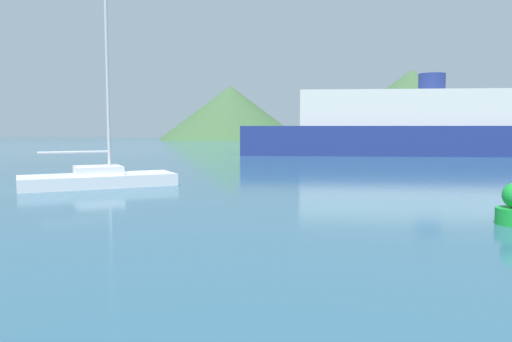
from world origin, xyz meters
name	(u,v)px	position (x,y,z in m)	size (l,w,h in m)	color
sailboat_inner	(99,176)	(-7.93, 19.55, 0.40)	(6.04, 5.23, 10.57)	silver
ferry_distant	(430,127)	(8.99, 47.91, 2.42)	(33.71, 12.11, 7.09)	navy
hill_west	(231,113)	(-21.85, 100.81, 5.42)	(29.17, 29.17, 10.85)	#3D6038
hill_central	(411,105)	(14.88, 112.94, 7.31)	(39.75, 39.75, 14.63)	#3D6038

